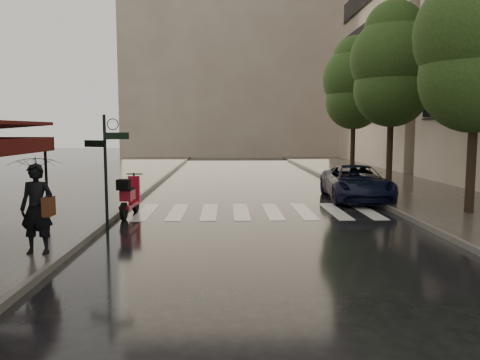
{
  "coord_description": "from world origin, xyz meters",
  "views": [
    {
      "loc": [
        1.94,
        -9.29,
        2.72
      ],
      "look_at": [
        2.32,
        2.85,
        1.4
      ],
      "focal_mm": 35.0,
      "sensor_mm": 36.0,
      "label": 1
    }
  ],
  "objects": [
    {
      "name": "sidewalk_far",
      "position": [
        10.25,
        12.0,
        0.06
      ],
      "size": [
        5.5,
        60.0,
        0.12
      ],
      "primitive_type": "cube",
      "color": "#38332D",
      "rests_on": "ground"
    },
    {
      "name": "tree_mid",
      "position": [
        9.5,
        12.0,
        5.59
      ],
      "size": [
        3.8,
        3.8,
        8.34
      ],
      "color": "black",
      "rests_on": "sidewalk_far"
    },
    {
      "name": "scooter",
      "position": [
        -1.08,
        5.29,
        0.6
      ],
      "size": [
        0.54,
        1.96,
        1.29
      ],
      "rotation": [
        0.0,
        0.0,
        -0.06
      ],
      "color": "black",
      "rests_on": "ground"
    },
    {
      "name": "curb_near",
      "position": [
        -1.45,
        12.0,
        0.07
      ],
      "size": [
        0.12,
        60.0,
        0.16
      ],
      "primitive_type": "cube",
      "color": "#595651",
      "rests_on": "ground"
    },
    {
      "name": "curb_far",
      "position": [
        7.45,
        12.0,
        0.07
      ],
      "size": [
        0.12,
        60.0,
        0.16
      ],
      "primitive_type": "cube",
      "color": "#595651",
      "rests_on": "ground"
    },
    {
      "name": "sidewalk_near",
      "position": [
        -4.5,
        12.0,
        0.06
      ],
      "size": [
        6.0,
        60.0,
        0.12
      ],
      "primitive_type": "cube",
      "color": "#38332D",
      "rests_on": "ground"
    },
    {
      "name": "pedestrian_with_umbrella",
      "position": [
        -2.0,
        0.46,
        1.83
      ],
      "size": [
        1.2,
        1.22,
        2.58
      ],
      "rotation": [
        0.0,
        0.0,
        -0.07
      ],
      "color": "black",
      "rests_on": "sidewalk_near"
    },
    {
      "name": "signpost",
      "position": [
        -1.19,
        3.0,
        1.83
      ],
      "size": [
        1.17,
        0.29,
        3.1
      ],
      "color": "black",
      "rests_on": "ground"
    },
    {
      "name": "haussmann_far",
      "position": [
        16.5,
        26.0,
        9.25
      ],
      "size": [
        8.0,
        16.0,
        18.5
      ],
      "primitive_type": "cube",
      "color": "gray",
      "rests_on": "ground"
    },
    {
      "name": "crosswalk",
      "position": [
        2.98,
        6.0,
        0.01
      ],
      "size": [
        7.85,
        3.2,
        0.01
      ],
      "color": "silver",
      "rests_on": "ground"
    },
    {
      "name": "backdrop_building",
      "position": [
        3.0,
        38.0,
        10.0
      ],
      "size": [
        22.0,
        6.0,
        20.0
      ],
      "primitive_type": "cube",
      "color": "gray",
      "rests_on": "ground"
    },
    {
      "name": "ground",
      "position": [
        0.0,
        0.0,
        0.0
      ],
      "size": [
        120.0,
        120.0,
        0.0
      ],
      "primitive_type": "plane",
      "color": "black",
      "rests_on": "ground"
    },
    {
      "name": "parked_car",
      "position": [
        6.99,
        8.49,
        0.66
      ],
      "size": [
        2.49,
        4.9,
        1.33
      ],
      "primitive_type": "imported",
      "rotation": [
        0.0,
        0.0,
        -0.06
      ],
      "color": "black",
      "rests_on": "ground"
    },
    {
      "name": "tree_far",
      "position": [
        9.7,
        19.0,
        5.46
      ],
      "size": [
        3.8,
        3.8,
        8.16
      ],
      "color": "black",
      "rests_on": "sidewalk_far"
    },
    {
      "name": "tree_near",
      "position": [
        9.6,
        5.0,
        5.32
      ],
      "size": [
        3.8,
        3.8,
        7.99
      ],
      "color": "black",
      "rests_on": "sidewalk_far"
    }
  ]
}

